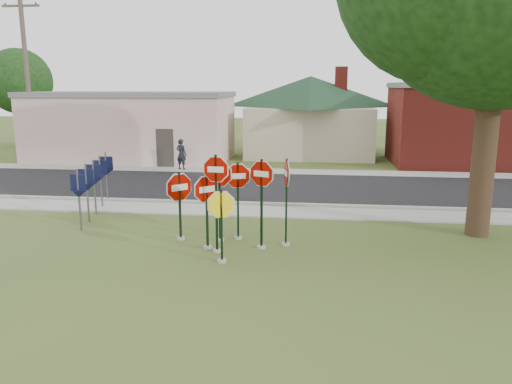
# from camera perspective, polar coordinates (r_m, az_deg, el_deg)

# --- Properties ---
(ground) EXTENTS (120.00, 120.00, 0.00)m
(ground) POSITION_cam_1_polar(r_m,az_deg,el_deg) (13.23, -4.24, -8.13)
(ground) COLOR #394F1D
(ground) RESTS_ON ground
(sidewalk_near) EXTENTS (60.00, 1.60, 0.06)m
(sidewalk_near) POSITION_cam_1_polar(r_m,az_deg,el_deg) (18.41, -0.97, -2.19)
(sidewalk_near) COLOR #97988F
(sidewalk_near) RESTS_ON ground
(road) EXTENTS (60.00, 7.00, 0.04)m
(road) POSITION_cam_1_polar(r_m,az_deg,el_deg) (22.77, 0.57, 0.55)
(road) COLOR black
(road) RESTS_ON ground
(sidewalk_far) EXTENTS (60.00, 1.60, 0.06)m
(sidewalk_far) POSITION_cam_1_polar(r_m,az_deg,el_deg) (26.97, 1.57, 2.37)
(sidewalk_far) COLOR #97988F
(sidewalk_far) RESTS_ON ground
(curb) EXTENTS (60.00, 0.20, 0.14)m
(curb) POSITION_cam_1_polar(r_m,az_deg,el_deg) (19.36, -0.57, -1.35)
(curb) COLOR #97988F
(curb) RESTS_ON ground
(stop_sign_center) EXTENTS (0.99, 0.24, 2.84)m
(stop_sign_center) POSITION_cam_1_polar(r_m,az_deg,el_deg) (13.63, -4.57, 0.20)
(stop_sign_center) COLOR #9A978F
(stop_sign_center) RESTS_ON ground
(stop_sign_yellow) EXTENTS (0.96, 0.29, 2.05)m
(stop_sign_yellow) POSITION_cam_1_polar(r_m,az_deg,el_deg) (12.95, -3.98, -3.01)
(stop_sign_yellow) COLOR #9A978F
(stop_sign_yellow) RESTS_ON ground
(stop_sign_left) EXTENTS (0.80, 0.73, 2.26)m
(stop_sign_left) POSITION_cam_1_polar(r_m,az_deg,el_deg) (14.05, -5.65, -1.12)
(stop_sign_left) COLOR #9A978F
(stop_sign_left) RESTS_ON ground
(stop_sign_right) EXTENTS (0.94, 0.40, 2.67)m
(stop_sign_right) POSITION_cam_1_polar(r_m,az_deg,el_deg) (13.94, 0.64, 0.03)
(stop_sign_right) COLOR #9A978F
(stop_sign_right) RESTS_ON ground
(stop_sign_back_right) EXTENTS (1.00, 0.25, 2.46)m
(stop_sign_back_right) POSITION_cam_1_polar(r_m,az_deg,el_deg) (14.84, -2.09, 0.17)
(stop_sign_back_right) COLOR #9A978F
(stop_sign_back_right) RESTS_ON ground
(stop_sign_back_left) EXTENTS (1.05, 0.24, 2.57)m
(stop_sign_back_left) POSITION_cam_1_polar(r_m,az_deg,el_deg) (14.65, -4.19, 0.33)
(stop_sign_back_left) COLOR #9A978F
(stop_sign_back_left) RESTS_ON ground
(stop_sign_far_right) EXTENTS (0.24, 1.00, 2.65)m
(stop_sign_far_right) POSITION_cam_1_polar(r_m,az_deg,el_deg) (14.22, 3.50, 0.20)
(stop_sign_far_right) COLOR #9A978F
(stop_sign_far_right) RESTS_ON ground
(stop_sign_far_left) EXTENTS (0.84, 0.84, 2.20)m
(stop_sign_far_left) POSITION_cam_1_polar(r_m,az_deg,el_deg) (14.99, -8.73, -0.54)
(stop_sign_far_left) COLOR #9A978F
(stop_sign_far_left) RESTS_ON ground
(route_sign_row) EXTENTS (1.43, 4.63, 2.00)m
(route_sign_row) POSITION_cam_1_polar(r_m,az_deg,el_deg) (18.73, -18.02, 1.20)
(route_sign_row) COLOR #59595E
(route_sign_row) RESTS_ON ground
(building_stucco) EXTENTS (12.20, 6.20, 4.20)m
(building_stucco) POSITION_cam_1_polar(r_m,az_deg,el_deg) (32.36, -13.98, 7.42)
(building_stucco) COLOR silver
(building_stucco) RESTS_ON ground
(building_house) EXTENTS (11.60, 11.60, 6.20)m
(building_house) POSITION_cam_1_polar(r_m,az_deg,el_deg) (34.19, 6.23, 10.44)
(building_house) COLOR #B8B092
(building_house) RESTS_ON ground
(building_brick) EXTENTS (10.20, 6.20, 4.75)m
(building_brick) POSITION_cam_1_polar(r_m,az_deg,el_deg) (32.21, 24.31, 7.15)
(building_brick) COLOR maroon
(building_brick) RESTS_ON ground
(utility_pole_near) EXTENTS (2.20, 0.26, 9.50)m
(utility_pole_near) POSITION_cam_1_polar(r_m,az_deg,el_deg) (31.94, -24.67, 11.71)
(utility_pole_near) COLOR #45372E
(utility_pole_near) RESTS_ON ground
(bg_tree_left) EXTENTS (4.90, 4.90, 7.35)m
(bg_tree_left) POSITION_cam_1_polar(r_m,az_deg,el_deg) (42.57, -25.48, 11.33)
(bg_tree_left) COLOR black
(bg_tree_left) RESTS_ON ground
(pedestrian) EXTENTS (0.71, 0.59, 1.68)m
(pedestrian) POSITION_cam_1_polar(r_m,az_deg,el_deg) (27.65, -8.54, 4.31)
(pedestrian) COLOR black
(pedestrian) RESTS_ON sidewalk_far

